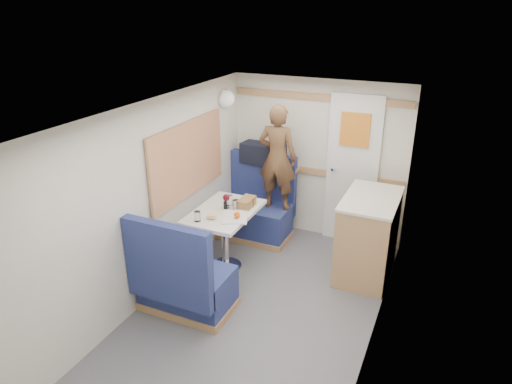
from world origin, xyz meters
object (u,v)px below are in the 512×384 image
at_px(orange_fruit, 237,215).
at_px(tumbler_left, 197,216).
at_px(bench_far, 257,214).
at_px(person, 277,158).
at_px(galley_counter, 368,235).
at_px(dome_light, 226,99).
at_px(pepper_grinder, 225,206).
at_px(bread_loaf, 246,203).
at_px(tray, 235,217).
at_px(bench_near, 184,285).
at_px(cheese_block, 212,216).
at_px(wine_glass, 226,198).
at_px(tumbler_mid, 230,200).
at_px(salt_grinder, 225,204).
at_px(tumbler_right, 236,205).
at_px(beer_glass, 251,202).
at_px(dinette_table, 225,223).
at_px(duffel_bag, 263,154).

bearing_deg(orange_fruit, tumbler_left, -150.90).
xyz_separation_m(bench_far, person, (0.27, 0.00, 0.79)).
distance_m(galley_counter, orange_fruit, 1.45).
xyz_separation_m(dome_light, pepper_grinder, (0.39, -0.82, -0.98)).
xyz_separation_m(dome_light, bread_loaf, (0.57, -0.67, -0.98)).
relative_size(bench_far, tray, 3.15).
bearing_deg(bench_near, tumbler_left, 104.18).
bearing_deg(tray, cheese_block, -148.58).
distance_m(cheese_block, wine_glass, 0.31).
xyz_separation_m(tumbler_mid, salt_grinder, (-0.03, -0.07, -0.02)).
bearing_deg(tumbler_mid, bench_near, -89.49).
relative_size(bench_far, galley_counter, 1.14).
distance_m(bench_far, wine_glass, 0.97).
bearing_deg(tumbler_right, bench_far, 97.60).
xyz_separation_m(bench_far, salt_grinder, (-0.04, -0.79, 0.46)).
xyz_separation_m(tumbler_mid, beer_glass, (0.23, 0.07, -0.01)).
distance_m(orange_fruit, tumbler_mid, 0.37).
xyz_separation_m(dinette_table, bench_near, (-0.00, -0.86, -0.27)).
height_order(dinette_table, tray, tray).
xyz_separation_m(dinette_table, cheese_block, (-0.02, -0.24, 0.19)).
relative_size(tumbler_left, bread_loaf, 0.44).
distance_m(galley_counter, person, 1.39).
bearing_deg(bench_near, wine_glass, 90.14).
xyz_separation_m(dinette_table, tumbler_mid, (-0.01, 0.15, 0.21)).
relative_size(pepper_grinder, salt_grinder, 1.15).
bearing_deg(tumbler_left, wine_glass, 71.85).
xyz_separation_m(tumbler_left, beer_glass, (0.36, 0.55, -0.00)).
bearing_deg(beer_glass, tumbler_left, -122.90).
bearing_deg(cheese_block, tumbler_left, -138.59).
relative_size(dome_light, tumbler_mid, 1.69).
distance_m(dome_light, person, 0.93).
relative_size(person, bread_loaf, 5.18).
bearing_deg(cheese_block, person, 75.35).
xyz_separation_m(dinette_table, person, (0.27, 0.87, 0.53)).
xyz_separation_m(tumbler_left, pepper_grinder, (0.13, 0.37, -0.01)).
height_order(cheese_block, bread_loaf, bread_loaf).
relative_size(wine_glass, tumbler_mid, 1.42).
xyz_separation_m(beer_glass, salt_grinder, (-0.26, -0.14, -0.01)).
relative_size(person, tray, 3.86).
bearing_deg(bread_loaf, salt_grinder, -154.41).
bearing_deg(bench_near, person, 81.12).
height_order(tray, cheese_block, cheese_block).
height_order(cheese_block, pepper_grinder, pepper_grinder).
xyz_separation_m(person, cheese_block, (-0.29, -1.11, -0.34)).
relative_size(bench_far, person, 0.81).
relative_size(dinette_table, pepper_grinder, 9.80).
height_order(tumbler_left, bread_loaf, tumbler_left).
distance_m(duffel_bag, wine_glass, 1.08).
bearing_deg(tray, beer_glass, 83.46).
bearing_deg(salt_grinder, dinette_table, -65.04).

